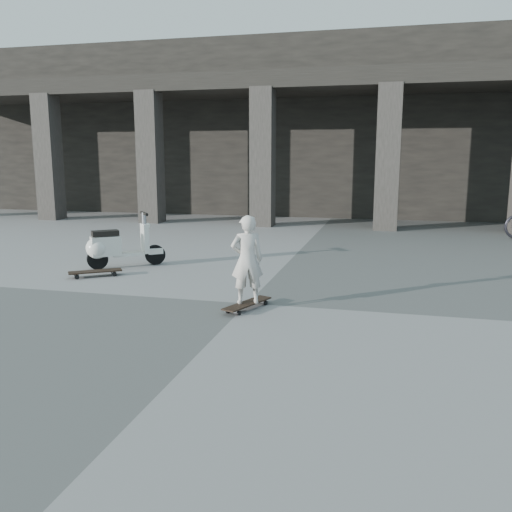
% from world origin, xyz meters
% --- Properties ---
extents(ground, '(90.00, 90.00, 0.00)m').
position_xyz_m(ground, '(0.00, 0.00, 0.00)').
color(ground, '#535350').
rests_on(ground, ground).
extents(colonnade, '(28.00, 8.82, 6.00)m').
position_xyz_m(colonnade, '(-0.00, 13.77, 3.03)').
color(colonnade, black).
rests_on(colonnade, ground).
extents(longboard, '(0.52, 0.90, 0.09)m').
position_xyz_m(longboard, '(0.07, -0.28, 0.07)').
color(longboard, black).
rests_on(longboard, ground).
extents(skateboard_spare, '(0.86, 0.70, 0.11)m').
position_xyz_m(skateboard_spare, '(-3.01, 1.04, 0.08)').
color(skateboard_spare, black).
rests_on(skateboard_spare, ground).
extents(child, '(0.52, 0.44, 1.20)m').
position_xyz_m(child, '(0.07, -0.28, 0.69)').
color(child, beige).
rests_on(child, longboard).
extents(scooter, '(1.22, 1.03, 1.03)m').
position_xyz_m(scooter, '(-3.07, 1.79, 0.41)').
color(scooter, black).
rests_on(scooter, ground).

